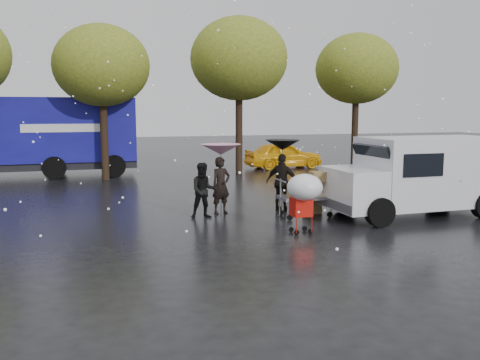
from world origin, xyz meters
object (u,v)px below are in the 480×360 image
object	(u,v)px
white_van	(418,175)
blue_truck	(46,137)
vendor_cart	(308,191)
shopping_cart	(304,191)
yellow_taxi	(283,155)
person_black	(282,182)
person_pink	(221,185)

from	to	relation	value
white_van	blue_truck	world-z (taller)	blue_truck
vendor_cart	white_van	world-z (taller)	white_van
shopping_cart	blue_truck	size ratio (longest dim) A/B	0.18
blue_truck	yellow_taxi	bearing A→B (deg)	-0.40
blue_truck	person_black	bearing A→B (deg)	-55.76
white_van	yellow_taxi	distance (m)	12.16
vendor_cart	white_van	distance (m)	3.13
white_van	yellow_taxi	xyz separation A→B (m)	(0.89, 12.12, -0.49)
person_pink	white_van	xyz separation A→B (m)	(5.21, -1.92, 0.35)
person_pink	yellow_taxi	xyz separation A→B (m)	(6.10, 10.20, -0.14)
blue_truck	yellow_taxi	world-z (taller)	blue_truck
person_pink	yellow_taxi	size ratio (longest dim) A/B	0.41
yellow_taxi	shopping_cart	bearing A→B (deg)	158.06
yellow_taxi	blue_truck	bearing A→B (deg)	87.93
vendor_cart	person_black	bearing A→B (deg)	110.38
white_van	vendor_cart	bearing A→B (deg)	165.43
vendor_cart	blue_truck	xyz separation A→B (m)	(-7.46, 11.42, 1.03)
person_black	blue_truck	world-z (taller)	blue_truck
person_black	yellow_taxi	size ratio (longest dim) A/B	0.43
person_pink	person_black	size ratio (longest dim) A/B	0.97
blue_truck	white_van	bearing A→B (deg)	-49.38
white_van	yellow_taxi	size ratio (longest dim) A/B	1.24
white_van	blue_truck	xyz separation A→B (m)	(-10.46, 12.20, 0.60)
vendor_cart	white_van	xyz separation A→B (m)	(3.00, -0.78, 0.43)
person_black	blue_truck	xyz separation A→B (m)	(-7.09, 10.41, 0.92)
vendor_cart	yellow_taxi	distance (m)	11.99
shopping_cart	white_van	bearing A→B (deg)	15.45
person_pink	vendor_cart	size ratio (longest dim) A/B	1.07
shopping_cart	person_black	bearing A→B (deg)	77.91
shopping_cart	vendor_cart	bearing A→B (deg)	62.22
shopping_cart	yellow_taxi	world-z (taller)	shopping_cart
vendor_cart	blue_truck	bearing A→B (deg)	123.16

